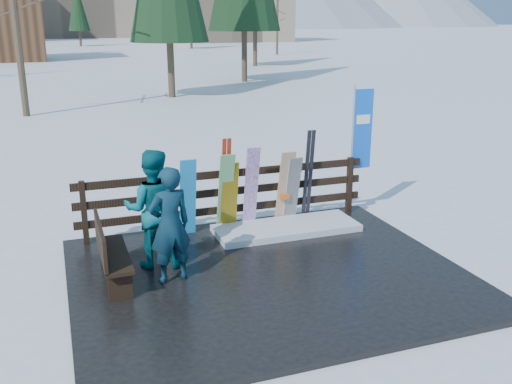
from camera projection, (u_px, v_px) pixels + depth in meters
name	position (u px, v px, depth m)	size (l,w,h in m)	color
ground	(268.00, 277.00, 8.96)	(700.00, 700.00, 0.00)	white
deck	(268.00, 275.00, 8.95)	(6.00, 5.00, 0.08)	black
fence	(227.00, 194.00, 10.73)	(5.60, 0.10, 1.15)	black
snow_patch	(286.00, 228.00, 10.67)	(2.69, 1.00, 0.12)	white
bench	(109.00, 251.00, 8.43)	(0.41, 1.50, 0.97)	black
snowboard_0	(188.00, 198.00, 10.25)	(0.29, 0.03, 1.49)	#209DF2
snowboard_1	(225.00, 192.00, 10.47)	(0.28, 0.03, 1.56)	silver
snowboard_2	(230.00, 197.00, 10.52)	(0.30, 0.03, 1.35)	yellow
snowboard_3	(251.00, 188.00, 10.62)	(0.25, 0.03, 1.62)	white
snowboard_4	(292.00, 190.00, 10.93)	(0.26, 0.03, 1.37)	black
snowboard_5	(285.00, 188.00, 10.86)	(0.29, 0.03, 1.50)	silver
ski_pair_a	(226.00, 184.00, 10.51)	(0.16, 0.26, 1.77)	#A92C14
ski_pair_b	(308.00, 175.00, 11.04)	(0.17, 0.22, 1.82)	black
rental_flag	(360.00, 134.00, 11.40)	(0.45, 0.04, 2.60)	silver
person_front	(170.00, 225.00, 8.42)	(0.65, 0.43, 1.78)	#0D3E4B
person_back	(153.00, 209.00, 8.95)	(0.93, 0.72, 1.91)	#095E6D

